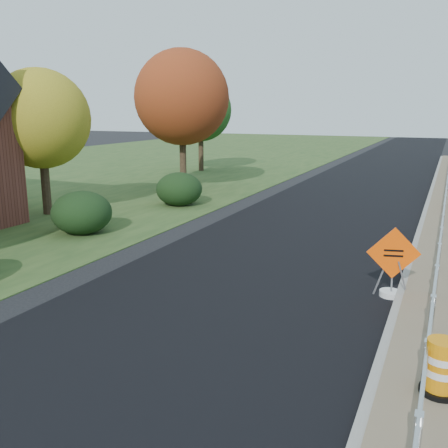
% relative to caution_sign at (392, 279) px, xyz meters
% --- Properties ---
extents(ground, '(140.00, 140.00, 0.00)m').
position_rel_caution_sign_xyz_m(ground, '(0.94, 1.87, -0.42)').
color(ground, black).
rests_on(ground, ground).
extents(grass_verge_near, '(30.00, 120.00, 0.03)m').
position_rel_caution_sign_xyz_m(grass_verge_near, '(-23.06, 11.87, -0.41)').
color(grass_verge_near, '#2B481F').
rests_on(grass_verge_near, ground).
extents(milled_overlay, '(7.20, 120.00, 0.01)m').
position_rel_caution_sign_xyz_m(milled_overlay, '(-3.46, 11.87, -0.42)').
color(milled_overlay, black).
rests_on(milled_overlay, ground).
extents(median, '(1.60, 55.00, 0.23)m').
position_rel_caution_sign_xyz_m(median, '(0.94, 9.87, -0.31)').
color(median, gray).
rests_on(median, ground).
extents(guardrail, '(0.10, 46.15, 0.72)m').
position_rel_caution_sign_xyz_m(guardrail, '(0.94, 10.87, 0.30)').
color(guardrail, silver).
rests_on(guardrail, median).
extents(hedge_mid, '(2.09, 2.09, 1.52)m').
position_rel_caution_sign_xyz_m(hedge_mid, '(-10.56, 1.87, 0.34)').
color(hedge_mid, black).
rests_on(hedge_mid, ground).
extents(hedge_north, '(2.09, 2.09, 1.52)m').
position_rel_caution_sign_xyz_m(hedge_north, '(-10.06, 7.87, 0.34)').
color(hedge_north, black).
rests_on(hedge_north, ground).
extents(tree_near_yellow, '(3.96, 3.96, 5.88)m').
position_rel_caution_sign_xyz_m(tree_near_yellow, '(-14.06, 3.87, 3.46)').
color(tree_near_yellow, '#473523').
rests_on(tree_near_yellow, ground).
extents(tree_near_red, '(4.95, 4.95, 7.35)m').
position_rel_caution_sign_xyz_m(tree_near_red, '(-12.06, 11.87, 4.44)').
color(tree_near_red, '#473523').
rests_on(tree_near_red, ground).
extents(tree_near_back, '(4.29, 4.29, 6.37)m').
position_rel_caution_sign_xyz_m(tree_near_back, '(-15.06, 19.87, 3.79)').
color(tree_near_back, '#473523').
rests_on(tree_near_back, ground).
extents(caution_sign, '(1.17, 0.50, 1.66)m').
position_rel_caution_sign_xyz_m(caution_sign, '(0.00, 0.00, 0.00)').
color(caution_sign, white).
rests_on(caution_sign, ground).
extents(barrel_median_near, '(0.56, 0.56, 0.83)m').
position_rel_caution_sign_xyz_m(barrel_median_near, '(1.15, -4.33, 0.20)').
color(barrel_median_near, black).
rests_on(barrel_median_near, median).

